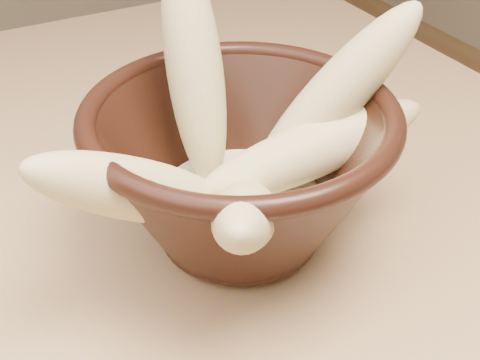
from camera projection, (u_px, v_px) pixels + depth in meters
name	position (u px, v px, depth m)	size (l,w,h in m)	color
bowl	(240.00, 168.00, 0.50)	(0.23, 0.23, 0.13)	black
milk_puddle	(240.00, 201.00, 0.52)	(0.13, 0.13, 0.02)	#FFF4CD
banana_upright	(195.00, 69.00, 0.51)	(0.04, 0.04, 0.18)	tan
banana_left	(139.00, 190.00, 0.45)	(0.04, 0.04, 0.17)	tan
banana_right	(333.00, 98.00, 0.51)	(0.04, 0.04, 0.18)	tan
banana_across	(312.00, 150.00, 0.50)	(0.04, 0.04, 0.19)	tan
banana_front	(245.00, 215.00, 0.44)	(0.04, 0.04, 0.16)	tan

